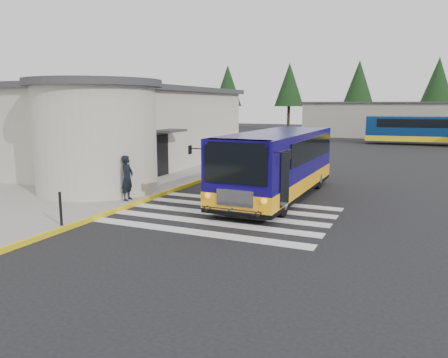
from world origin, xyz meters
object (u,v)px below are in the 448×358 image
at_px(far_bus_a, 415,129).
at_px(pedestrian_b, 92,172).
at_px(bollard, 61,209).
at_px(transit_bus, 277,167).
at_px(pedestrian_a, 127,178).

bearing_deg(far_bus_a, pedestrian_b, 153.77).
distance_m(bollard, far_bus_a, 37.91).
bearing_deg(pedestrian_b, bollard, 5.26).
relative_size(transit_bus, far_bus_a, 1.06).
bearing_deg(pedestrian_a, bollard, 175.48).
relative_size(transit_bus, pedestrian_a, 5.54).
distance_m(pedestrian_b, far_bus_a, 34.52).
xyz_separation_m(transit_bus, far_bus_a, (5.09, 29.16, 0.21)).
relative_size(pedestrian_b, far_bus_a, 0.20).
distance_m(pedestrian_b, bollard, 5.01).
xyz_separation_m(transit_bus, pedestrian_b, (-7.22, -3.08, -0.23)).
height_order(pedestrian_a, far_bus_a, far_bus_a).
bearing_deg(pedestrian_a, transit_bus, -64.07).
bearing_deg(transit_bus, far_bus_a, 81.04).
xyz_separation_m(pedestrian_a, pedestrian_b, (-2.15, 0.45, 0.06)).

